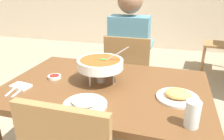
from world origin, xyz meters
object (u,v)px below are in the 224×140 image
at_px(appetizer_plate, 178,96).
at_px(sauce_dish, 54,77).
at_px(rice_plate, 85,103).
at_px(drink_glass, 192,115).
at_px(dining_table_main, 106,99).
at_px(chair_diner_main, 128,74).
at_px(curry_bowl, 100,64).
at_px(diner_main, 130,50).

relative_size(appetizer_plate, sauce_dish, 2.67).
bearing_deg(rice_plate, drink_glass, -3.08).
distance_m(dining_table_main, rice_plate, 0.30).
xyz_separation_m(sauce_dish, drink_glass, (0.89, -0.31, 0.05)).
height_order(chair_diner_main, rice_plate, chair_diner_main).
xyz_separation_m(dining_table_main, curry_bowl, (-0.05, 0.04, 0.23)).
height_order(dining_table_main, curry_bowl, curry_bowl).
bearing_deg(dining_table_main, sauce_dish, 178.85).
bearing_deg(diner_main, appetizer_plate, -60.88).
height_order(diner_main, appetizer_plate, diner_main).
bearing_deg(appetizer_plate, drink_glass, -76.03).
distance_m(dining_table_main, appetizer_plate, 0.47).
distance_m(curry_bowl, appetizer_plate, 0.52).
bearing_deg(appetizer_plate, sauce_dish, 175.69).
height_order(dining_table_main, rice_plate, rice_plate).
height_order(chair_diner_main, drink_glass, chair_diner_main).
distance_m(diner_main, appetizer_plate, 0.93).
height_order(dining_table_main, sauce_dish, sauce_dish).
distance_m(dining_table_main, drink_glass, 0.62).
distance_m(appetizer_plate, sauce_dish, 0.83).
height_order(appetizer_plate, drink_glass, drink_glass).
height_order(dining_table_main, diner_main, diner_main).
distance_m(chair_diner_main, drink_glass, 1.18).
xyz_separation_m(curry_bowl, rice_plate, (0.02, -0.31, -0.11)).
xyz_separation_m(chair_diner_main, appetizer_plate, (0.45, -0.78, 0.23)).
relative_size(diner_main, sauce_dish, 14.56).
xyz_separation_m(dining_table_main, diner_main, (0.00, 0.76, 0.13)).
bearing_deg(drink_glass, chair_diner_main, 116.55).
bearing_deg(chair_diner_main, dining_table_main, -90.00).
bearing_deg(rice_plate, dining_table_main, 84.20).
relative_size(curry_bowl, rice_plate, 1.39).
bearing_deg(appetizer_plate, dining_table_main, 173.06).
relative_size(chair_diner_main, rice_plate, 3.75).
height_order(rice_plate, drink_glass, drink_glass).
xyz_separation_m(diner_main, appetizer_plate, (0.45, -0.81, -0.01)).
relative_size(appetizer_plate, drink_glass, 1.85).
relative_size(diner_main, curry_bowl, 3.94).
distance_m(diner_main, sauce_dish, 0.84).
bearing_deg(diner_main, sauce_dish, -116.83).
distance_m(dining_table_main, curry_bowl, 0.24).
distance_m(chair_diner_main, diner_main, 0.24).
distance_m(curry_bowl, drink_glass, 0.66).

